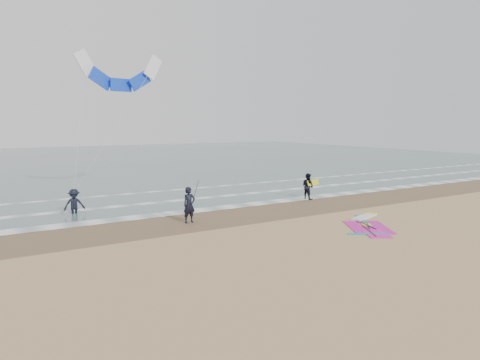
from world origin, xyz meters
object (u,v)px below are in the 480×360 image
person_walking (308,186)px  surf_kite (120,75)px  person_standing (189,205)px  person_wading (74,199)px  windsurf_rig (368,224)px

person_walking → surf_kite: surf_kite is taller
person_standing → person_walking: bearing=6.1°
person_wading → surf_kite: size_ratio=0.21×
windsurf_rig → person_wading: (-12.90, 10.70, 0.90)m
person_standing → surf_kite: bearing=86.7°
person_standing → surf_kite: size_ratio=0.22×
windsurf_rig → person_standing: (-7.95, 5.26, 0.95)m
person_wading → surf_kite: (4.28, 4.64, 7.77)m
person_standing → surf_kite: 12.72m
windsurf_rig → person_standing: 9.58m
windsurf_rig → surf_kite: surf_kite is taller
windsurf_rig → person_wading: 16.78m
person_walking → person_wading: bearing=68.2°
windsurf_rig → person_standing: bearing=146.5°
windsurf_rig → person_walking: 8.02m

